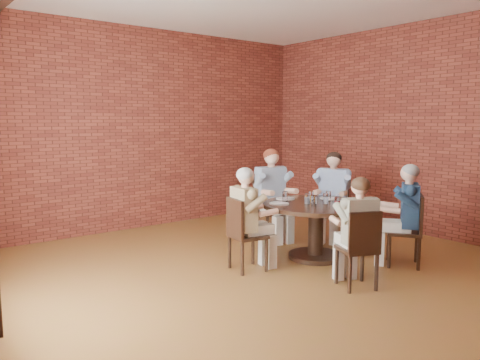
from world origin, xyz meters
TOP-DOWN VIEW (x-y plane):
  - floor at (0.00, 0.00)m, footprint 7.00×7.00m
  - wall_back at (0.00, 3.50)m, footprint 7.00×0.00m
  - wall_right at (3.25, 0.00)m, footprint 0.00×7.00m
  - dining_table at (0.90, 0.35)m, footprint 1.42×1.42m
  - chair_a at (1.94, 0.93)m, footprint 0.60×0.60m
  - diner_a at (1.86, 0.89)m, footprint 0.85×0.80m
  - chair_b at (1.15, 1.56)m, footprint 0.54×0.54m
  - diner_b at (1.13, 1.47)m, footprint 0.70×0.80m
  - chair_c at (-0.20, 0.54)m, footprint 0.46×0.46m
  - diner_c at (-0.12, 0.53)m, footprint 0.68×0.59m
  - chair_d at (0.40, -0.76)m, footprint 0.50×0.50m
  - diner_d at (0.43, -0.69)m, footprint 0.66×0.72m
  - chair_e at (1.60, -0.62)m, footprint 0.57×0.57m
  - diner_e at (1.55, -0.56)m, footprint 0.77×0.80m
  - plate_a at (1.31, 0.48)m, footprint 0.26×0.26m
  - plate_b at (0.81, 0.84)m, footprint 0.26×0.26m
  - plate_c at (0.46, 0.60)m, footprint 0.26×0.26m
  - plate_d at (0.98, -0.05)m, footprint 0.26×0.26m
  - glass_a at (1.15, 0.35)m, footprint 0.07×0.07m
  - glass_b at (0.95, 0.49)m, footprint 0.07×0.07m
  - glass_c at (0.66, 0.70)m, footprint 0.07×0.07m
  - glass_d at (0.78, 0.40)m, footprint 0.07×0.07m
  - glass_e at (0.73, 0.23)m, footprint 0.07×0.07m
  - glass_f at (0.85, -0.05)m, footprint 0.07×0.07m
  - glass_g at (0.97, 0.24)m, footprint 0.07×0.07m
  - smartphone at (1.19, -0.08)m, footprint 0.10×0.15m

SIDE VIEW (x-z plane):
  - floor at x=0.00m, z-range 0.00..0.00m
  - chair_d at x=0.40m, z-range 0.04..0.92m
  - chair_c at x=-0.20m, z-range 0.04..0.95m
  - chair_e at x=1.60m, z-range 0.04..0.96m
  - chair_a at x=1.94m, z-range 0.04..0.99m
  - chair_b at x=1.15m, z-range 0.04..1.01m
  - dining_table at x=0.90m, z-range 0.15..0.90m
  - diner_d at x=0.43m, z-range 0.00..1.23m
  - diner_c at x=-0.12m, z-range 0.00..1.27m
  - diner_e at x=1.55m, z-range 0.00..1.30m
  - diner_a at x=1.86m, z-range 0.00..1.36m
  - diner_b at x=1.13m, z-range 0.00..1.40m
  - smartphone at x=1.19m, z-range 0.75..0.76m
  - plate_a at x=1.31m, z-range 0.75..0.76m
  - plate_b at x=0.81m, z-range 0.75..0.76m
  - plate_c at x=0.46m, z-range 0.75..0.76m
  - plate_d at x=0.98m, z-range 0.75..0.76m
  - glass_a at x=1.15m, z-range 0.75..0.89m
  - glass_b at x=0.95m, z-range 0.75..0.89m
  - glass_c at x=0.66m, z-range 0.75..0.89m
  - glass_d at x=0.78m, z-range 0.75..0.89m
  - glass_e at x=0.73m, z-range 0.75..0.89m
  - glass_f at x=0.85m, z-range 0.75..0.89m
  - glass_g at x=0.97m, z-range 0.75..0.89m
  - wall_back at x=0.00m, z-range -1.80..5.20m
  - wall_right at x=3.25m, z-range -1.80..5.20m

